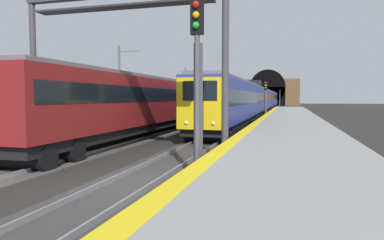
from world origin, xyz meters
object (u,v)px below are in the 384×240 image
(railway_signal_mid, at_px, (266,96))
(catenary_mast_near, at_px, (186,90))
(train_adjacent_platform, at_px, (207,100))
(overhead_signal_gantry, at_px, (121,29))
(catenary_mast_far, at_px, (120,84))
(railway_signal_far, at_px, (280,96))
(train_main_approaching, at_px, (260,100))
(railway_signal_near, at_px, (197,74))

(railway_signal_mid, distance_m, catenary_mast_near, 19.86)
(train_adjacent_platform, distance_m, overhead_signal_gantry, 27.29)
(catenary_mast_near, bearing_deg, train_adjacent_platform, -154.61)
(catenary_mast_far, bearing_deg, railway_signal_far, -10.47)
(train_main_approaching, xyz_separation_m, overhead_signal_gantry, (-44.34, 2.47, 3.24))
(train_adjacent_platform, xyz_separation_m, railway_signal_far, (68.35, -6.77, 0.79))
(railway_signal_near, relative_size, railway_signal_far, 1.08)
(railway_signal_mid, bearing_deg, overhead_signal_gantry, -8.54)
(train_main_approaching, relative_size, railway_signal_near, 14.41)
(catenary_mast_near, relative_size, catenary_mast_far, 0.98)
(train_adjacent_platform, relative_size, railway_signal_near, 11.20)
(railway_signal_near, distance_m, railway_signal_mid, 32.18)
(catenary_mast_near, bearing_deg, train_main_approaching, -81.61)
(catenary_mast_far, bearing_deg, overhead_signal_gantry, -152.45)
(overhead_signal_gantry, distance_m, catenary_mast_near, 43.68)
(railway_signal_mid, height_order, overhead_signal_gantry, overhead_signal_gantry)
(train_main_approaching, height_order, overhead_signal_gantry, overhead_signal_gantry)
(overhead_signal_gantry, height_order, catenary_mast_far, catenary_mast_far)
(railway_signal_near, distance_m, catenary_mast_far, 26.48)
(overhead_signal_gantry, bearing_deg, catenary_mast_near, 13.03)
(railway_signal_near, height_order, catenary_mast_far, catenary_mast_far)
(railway_signal_mid, distance_m, catenary_mast_far, 17.24)
(train_main_approaching, bearing_deg, catenary_mast_near, -81.27)
(train_adjacent_platform, xyz_separation_m, railway_signal_near, (-30.53, -6.77, 1.02))
(train_adjacent_platform, distance_m, catenary_mast_far, 11.12)
(railway_signal_mid, relative_size, catenary_mast_near, 0.59)
(train_main_approaching, distance_m, railway_signal_mid, 15.82)
(catenary_mast_near, bearing_deg, overhead_signal_gantry, -166.97)
(overhead_signal_gantry, xyz_separation_m, catenary_mast_near, (42.52, 9.84, -1.58))
(catenary_mast_near, bearing_deg, railway_signal_far, -14.99)
(train_adjacent_platform, bearing_deg, train_main_approaching, -15.81)
(train_adjacent_platform, distance_m, catenary_mast_near, 17.28)
(railway_signal_near, bearing_deg, train_main_approaching, -177.81)
(railway_signal_mid, xyz_separation_m, railway_signal_far, (66.70, 0.00, 0.29))
(railway_signal_far, bearing_deg, catenary_mast_far, -10.47)
(train_main_approaching, bearing_deg, overhead_signal_gantry, -2.85)
(catenary_mast_near, xyz_separation_m, catenary_mast_far, (-23.68, -0.01, 0.11))
(train_adjacent_platform, bearing_deg, catenary_mast_near, 25.45)
(train_main_approaching, distance_m, catenary_mast_far, 28.36)
(railway_signal_mid, xyz_separation_m, overhead_signal_gantry, (-28.63, 4.30, 2.74))
(train_main_approaching, xyz_separation_m, train_adjacent_platform, (-17.36, 4.94, -0.00))
(train_adjacent_platform, bearing_deg, railway_signal_near, -167.43)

